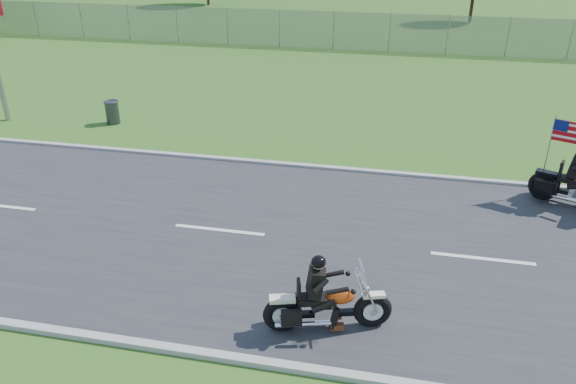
# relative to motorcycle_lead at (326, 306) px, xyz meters

# --- Properties ---
(ground) EXTENTS (420.00, 420.00, 0.00)m
(ground) POSITION_rel_motorcycle_lead_xyz_m (-0.96, 2.91, -0.50)
(ground) COLOR #284A17
(ground) RESTS_ON ground
(road) EXTENTS (120.00, 8.00, 0.04)m
(road) POSITION_rel_motorcycle_lead_xyz_m (-0.96, 2.91, -0.48)
(road) COLOR #28282B
(road) RESTS_ON ground
(curb_north) EXTENTS (120.00, 0.18, 0.12)m
(curb_north) POSITION_rel_motorcycle_lead_xyz_m (-0.96, 6.96, -0.45)
(curb_north) COLOR #9E9B93
(curb_north) RESTS_ON ground
(curb_south) EXTENTS (120.00, 0.18, 0.12)m
(curb_south) POSITION_rel_motorcycle_lead_xyz_m (-0.96, -1.14, -0.45)
(curb_south) COLOR #9E9B93
(curb_south) RESTS_ON ground
(fence) EXTENTS (60.00, 0.03, 2.00)m
(fence) POSITION_rel_motorcycle_lead_xyz_m (-5.96, 22.91, 0.50)
(fence) COLOR gray
(fence) RESTS_ON ground
(motorcycle_lead) EXTENTS (2.30, 0.99, 1.58)m
(motorcycle_lead) POSITION_rel_motorcycle_lead_xyz_m (0.00, 0.00, 0.00)
(motorcycle_lead) COLOR black
(motorcycle_lead) RESTS_ON ground
(trash_can) EXTENTS (0.47, 0.47, 0.80)m
(trash_can) POSITION_rel_motorcycle_lead_xyz_m (-9.03, 9.38, -0.10)
(trash_can) COLOR #3A3A3F
(trash_can) RESTS_ON ground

